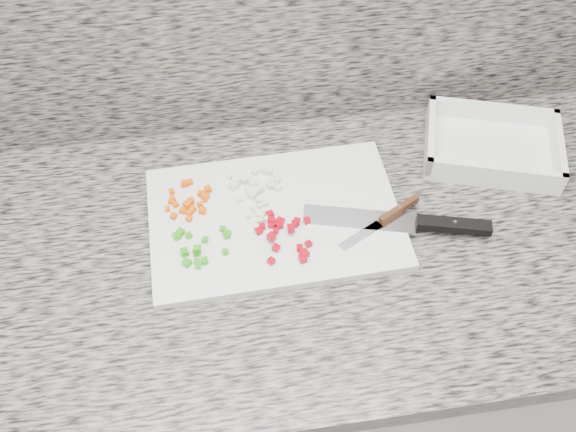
# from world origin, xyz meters

# --- Properties ---
(cabinet) EXTENTS (3.92, 0.62, 0.86)m
(cabinet) POSITION_xyz_m (0.00, 1.44, 0.43)
(cabinet) COLOR white
(cabinet) RESTS_ON ground
(countertop) EXTENTS (3.96, 0.64, 0.04)m
(countertop) POSITION_xyz_m (0.00, 1.44, 0.88)
(countertop) COLOR slate
(countertop) RESTS_ON cabinet
(cutting_board) EXTENTS (0.44, 0.30, 0.01)m
(cutting_board) POSITION_xyz_m (0.06, 1.49, 0.91)
(cutting_board) COLOR silver
(cutting_board) RESTS_ON countertop
(carrot_pile) EXTENTS (0.08, 0.09, 0.02)m
(carrot_pile) POSITION_xyz_m (-0.09, 1.54, 0.92)
(carrot_pile) COLOR #D94F04
(carrot_pile) RESTS_ON cutting_board
(onion_pile) EXTENTS (0.10, 0.09, 0.02)m
(onion_pile) POSITION_xyz_m (0.03, 1.56, 0.92)
(onion_pile) COLOR beige
(onion_pile) RESTS_ON cutting_board
(green_pepper_pile) EXTENTS (0.10, 0.08, 0.02)m
(green_pepper_pile) POSITION_xyz_m (-0.08, 1.44, 0.92)
(green_pepper_pile) COLOR #29960D
(green_pepper_pile) RESTS_ON cutting_board
(red_pepper_pile) EXTENTS (0.10, 0.11, 0.02)m
(red_pepper_pile) POSITION_xyz_m (0.07, 1.44, 0.92)
(red_pepper_pile) COLOR #A10210
(red_pepper_pile) RESTS_ON cutting_board
(garlic_pile) EXTENTS (0.04, 0.05, 0.01)m
(garlic_pile) POSITION_xyz_m (0.03, 1.49, 0.92)
(garlic_pile) COLOR beige
(garlic_pile) RESTS_ON cutting_board
(chef_knife) EXTENTS (0.32, 0.12, 0.02)m
(chef_knife) POSITION_xyz_m (0.30, 1.43, 0.92)
(chef_knife) COLOR white
(chef_knife) RESTS_ON cutting_board
(paring_knife) EXTENTS (0.16, 0.09, 0.02)m
(paring_knife) POSITION_xyz_m (0.25, 1.45, 0.92)
(paring_knife) COLOR white
(paring_knife) RESTS_ON cutting_board
(tray) EXTENTS (0.29, 0.24, 0.05)m
(tray) POSITION_xyz_m (0.48, 1.59, 0.92)
(tray) COLOR silver
(tray) RESTS_ON countertop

